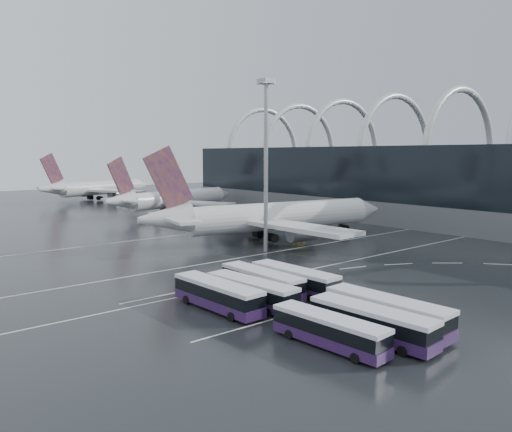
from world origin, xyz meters
TOP-DOWN VIEW (x-y plane):
  - ground at (0.00, 0.00)m, footprint 420.00×420.00m
  - terminal at (61.56, 19.84)m, footprint 42.00×160.00m
  - lane_marking_near at (0.00, -2.00)m, footprint 120.00×0.25m
  - lane_marking_mid at (0.00, 12.00)m, footprint 120.00×0.25m
  - lane_marking_far at (0.00, 40.00)m, footprint 120.00×0.25m
  - bus_bay_line_south at (-24.00, -16.00)m, footprint 28.00×0.25m
  - bus_bay_line_north at (-24.00, 0.00)m, footprint 28.00×0.25m
  - airliner_main at (5.39, 21.88)m, footprint 57.50×49.76m
  - airliner_gate_b at (13.94, 75.92)m, footprint 49.58×43.88m
  - airliner_gate_c at (13.74, 133.48)m, footprint 50.70×46.13m
  - bus_row_near_a at (-30.05, -9.33)m, footprint 3.63×13.52m
  - bus_row_near_b at (-26.17, -10.78)m, footprint 4.06×13.22m
  - bus_row_near_c at (-22.26, -8.07)m, footprint 3.22×13.20m
  - bus_row_near_d at (-18.37, -10.03)m, footprint 3.55×13.42m
  - bus_row_far_a at (-28.57, -25.23)m, footprint 3.47×12.31m
  - bus_row_far_b at (-24.09, -26.69)m, footprint 3.79×13.30m
  - bus_row_far_c at (-20.50, -25.93)m, footprint 3.73×13.85m
  - floodlight_mast at (-2.84, 13.57)m, footprint 2.40×2.40m
  - gse_cart_belly_a at (21.39, 21.99)m, footprint 2.06×1.22m
  - gse_cart_belly_c at (10.15, 18.01)m, footprint 2.43×1.44m
  - gse_cart_belly_d at (26.84, 27.40)m, footprint 2.19×1.29m
  - gse_cart_belly_e at (14.44, 36.81)m, footprint 2.20×1.30m

SIDE VIEW (x-z plane):
  - ground at x=0.00m, z-range 0.00..0.00m
  - lane_marking_near at x=0.00m, z-range 0.00..0.01m
  - lane_marking_mid at x=0.00m, z-range 0.00..0.01m
  - lane_marking_far at x=0.00m, z-range 0.00..0.01m
  - bus_bay_line_south at x=-24.00m, z-range 0.00..0.01m
  - bus_bay_line_north at x=-24.00m, z-range 0.00..0.01m
  - gse_cart_belly_a at x=21.39m, z-range 0.00..1.13m
  - gse_cart_belly_d at x=26.84m, z-range 0.00..1.19m
  - gse_cart_belly_e at x=14.44m, z-range 0.00..1.20m
  - gse_cart_belly_c at x=10.15m, z-range 0.00..1.33m
  - bus_row_far_a at x=-28.57m, z-range 0.15..3.14m
  - bus_row_near_b at x=-26.17m, z-range 0.16..3.36m
  - bus_row_far_b at x=-24.09m, z-range 0.16..3.39m
  - bus_row_near_c at x=-22.26m, z-range 0.16..3.41m
  - bus_row_near_d at x=-18.37m, z-range 0.16..3.44m
  - bus_row_near_a at x=-30.05m, z-range 0.16..3.46m
  - bus_row_far_c at x=-20.50m, z-range 0.17..3.55m
  - airliner_gate_b at x=13.94m, z-range -4.33..13.00m
  - airliner_gate_c at x=13.74m, z-range -4.60..13.79m
  - airliner_main at x=5.39m, z-range -4.87..14.65m
  - terminal at x=61.56m, z-range -6.58..28.32m
  - floodlight_mast at x=-2.84m, z-range 4.04..35.35m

